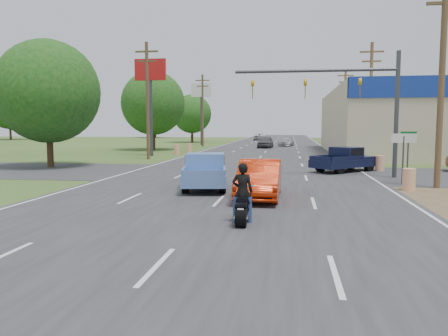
% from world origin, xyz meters
% --- Properties ---
extents(ground, '(200.00, 200.00, 0.00)m').
position_xyz_m(ground, '(0.00, 0.00, 0.00)').
color(ground, '#364C1E').
rests_on(ground, ground).
extents(main_road, '(15.00, 180.00, 0.02)m').
position_xyz_m(main_road, '(0.00, 40.00, 0.01)').
color(main_road, '#2D2D30').
rests_on(main_road, ground).
extents(cross_road, '(120.00, 10.00, 0.02)m').
position_xyz_m(cross_road, '(0.00, 18.00, 0.01)').
color(cross_road, '#2D2D30').
rests_on(cross_road, ground).
extents(utility_pole_1, '(2.00, 0.28, 10.00)m').
position_xyz_m(utility_pole_1, '(9.50, 13.00, 5.32)').
color(utility_pole_1, '#4C3823').
rests_on(utility_pole_1, ground).
extents(utility_pole_2, '(2.00, 0.28, 10.00)m').
position_xyz_m(utility_pole_2, '(9.50, 31.00, 5.32)').
color(utility_pole_2, '#4C3823').
rests_on(utility_pole_2, ground).
extents(utility_pole_3, '(2.00, 0.28, 10.00)m').
position_xyz_m(utility_pole_3, '(9.50, 49.00, 5.32)').
color(utility_pole_3, '#4C3823').
rests_on(utility_pole_3, ground).
extents(utility_pole_5, '(2.00, 0.28, 10.00)m').
position_xyz_m(utility_pole_5, '(-9.50, 28.00, 5.32)').
color(utility_pole_5, '#4C3823').
rests_on(utility_pole_5, ground).
extents(utility_pole_6, '(2.00, 0.28, 10.00)m').
position_xyz_m(utility_pole_6, '(-9.50, 52.00, 5.32)').
color(utility_pole_6, '#4C3823').
rests_on(utility_pole_6, ground).
extents(tree_0, '(7.14, 7.14, 8.84)m').
position_xyz_m(tree_0, '(-14.00, 20.00, 5.26)').
color(tree_0, '#422D19').
rests_on(tree_0, ground).
extents(tree_1, '(7.56, 7.56, 9.36)m').
position_xyz_m(tree_1, '(-13.50, 42.00, 5.57)').
color(tree_1, '#422D19').
rests_on(tree_1, ground).
extents(tree_2, '(6.72, 6.72, 8.32)m').
position_xyz_m(tree_2, '(-14.20, 66.00, 4.95)').
color(tree_2, '#422D19').
rests_on(tree_2, ground).
extents(tree_4, '(9.24, 9.24, 11.44)m').
position_xyz_m(tree_4, '(-55.00, 75.00, 6.82)').
color(tree_4, '#422D19').
rests_on(tree_4, ground).
extents(tree_5, '(7.98, 7.98, 9.88)m').
position_xyz_m(tree_5, '(30.00, 95.00, 5.88)').
color(tree_5, '#422D19').
rests_on(tree_5, ground).
extents(tree_6, '(8.82, 8.82, 10.92)m').
position_xyz_m(tree_6, '(-30.00, 95.00, 6.51)').
color(tree_6, '#422D19').
rests_on(tree_6, ground).
extents(barrel_0, '(0.56, 0.56, 1.00)m').
position_xyz_m(barrel_0, '(8.00, 12.00, 0.50)').
color(barrel_0, orange).
rests_on(barrel_0, ground).
extents(barrel_1, '(0.56, 0.56, 1.00)m').
position_xyz_m(barrel_1, '(8.40, 20.50, 0.50)').
color(barrel_1, orange).
rests_on(barrel_1, ground).
extents(barrel_2, '(0.56, 0.56, 1.00)m').
position_xyz_m(barrel_2, '(-8.50, 34.00, 0.50)').
color(barrel_2, orange).
rests_on(barrel_2, ground).
extents(barrel_3, '(0.56, 0.56, 1.00)m').
position_xyz_m(barrel_3, '(-8.20, 38.00, 0.50)').
color(barrel_3, orange).
rests_on(barrel_3, ground).
extents(pole_sign_left_near, '(3.00, 0.35, 9.20)m').
position_xyz_m(pole_sign_left_near, '(-10.50, 32.00, 7.17)').
color(pole_sign_left_near, '#3F3F44').
rests_on(pole_sign_left_near, ground).
extents(pole_sign_left_far, '(3.00, 0.35, 9.20)m').
position_xyz_m(pole_sign_left_far, '(-10.50, 56.00, 7.17)').
color(pole_sign_left_far, '#3F3F44').
rests_on(pole_sign_left_far, ground).
extents(lane_sign, '(1.20, 0.08, 2.52)m').
position_xyz_m(lane_sign, '(8.20, 14.00, 1.90)').
color(lane_sign, '#3F3F44').
rests_on(lane_sign, ground).
extents(street_name_sign, '(0.80, 0.08, 2.61)m').
position_xyz_m(street_name_sign, '(8.80, 15.50, 1.61)').
color(street_name_sign, '#3F3F44').
rests_on(street_name_sign, ground).
extents(signal_mast, '(9.12, 0.40, 7.00)m').
position_xyz_m(signal_mast, '(5.82, 17.00, 4.80)').
color(signal_mast, '#3F3F44').
rests_on(signal_mast, ground).
extents(red_convertible, '(1.66, 4.67, 1.54)m').
position_xyz_m(red_convertible, '(1.50, 8.94, 0.77)').
color(red_convertible, '#BA2608').
rests_on(red_convertible, ground).
extents(motorcycle, '(0.64, 2.08, 1.06)m').
position_xyz_m(motorcycle, '(1.31, 4.29, 0.47)').
color(motorcycle, black).
rests_on(motorcycle, ground).
extents(rider, '(0.64, 0.44, 1.72)m').
position_xyz_m(rider, '(1.31, 4.34, 0.86)').
color(rider, black).
rests_on(rider, ground).
extents(blue_pickup, '(2.67, 5.17, 1.63)m').
position_xyz_m(blue_pickup, '(-1.20, 11.37, 0.83)').
color(blue_pickup, black).
rests_on(blue_pickup, ground).
extents(navy_pickup, '(4.66, 4.58, 1.57)m').
position_xyz_m(navy_pickup, '(6.23, 19.92, 0.79)').
color(navy_pickup, black).
rests_on(navy_pickup, ground).
extents(distant_car_grey, '(2.10, 4.66, 1.55)m').
position_xyz_m(distant_car_grey, '(-0.50, 49.02, 0.78)').
color(distant_car_grey, '#4E4E52').
rests_on(distant_car_grey, ground).
extents(distant_car_silver, '(2.47, 4.56, 1.26)m').
position_xyz_m(distant_car_silver, '(2.15, 54.56, 0.63)').
color(distant_car_silver, '#A5A5A9').
rests_on(distant_car_silver, ground).
extents(distant_car_white, '(2.67, 5.27, 1.43)m').
position_xyz_m(distant_car_white, '(-3.37, 78.99, 0.71)').
color(distant_car_white, silver).
rests_on(distant_car_white, ground).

